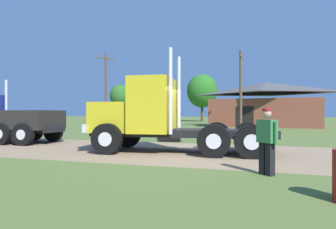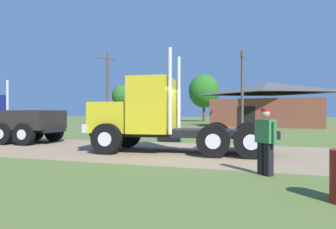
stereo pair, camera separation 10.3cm
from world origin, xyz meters
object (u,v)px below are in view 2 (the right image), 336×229
truck_foreground_white (155,118)px  visitor_standing_near (265,139)px  shed_building (268,105)px  utility_pole_near (108,87)px  utility_pole_far (242,87)px

truck_foreground_white → visitor_standing_near: truck_foreground_white is taller
visitor_standing_near → shed_building: (0.42, 27.81, 1.50)m
shed_building → utility_pole_near: 18.38m
truck_foreground_white → utility_pole_near: utility_pole_near is taller
truck_foreground_white → utility_pole_far: 17.08m
utility_pole_far → visitor_standing_near: bearing=-84.6°
visitor_standing_near → shed_building: bearing=89.1°
utility_pole_far → truck_foreground_white: bearing=-97.8°
visitor_standing_near → utility_pole_near: 28.88m
visitor_standing_near → utility_pole_near: size_ratio=0.20×
visitor_standing_near → utility_pole_far: size_ratio=0.23×
truck_foreground_white → utility_pole_near: size_ratio=0.88×
utility_pole_near → utility_pole_far: bearing=-10.3°
shed_building → utility_pole_far: bearing=-106.8°
utility_pole_near → utility_pole_far: size_ratio=1.16×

